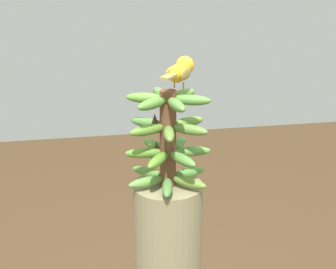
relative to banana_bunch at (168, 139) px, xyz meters
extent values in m
cylinder|color=brown|center=(0.00, 0.00, 0.00)|extent=(0.05, 0.05, 0.31)
ellipsoid|color=olive|center=(-0.06, 0.05, -0.13)|extent=(0.11, 0.11, 0.03)
ellipsoid|color=#4D8436|center=(-0.07, -0.02, -0.13)|extent=(0.13, 0.07, 0.03)
ellipsoid|color=#5B8C33|center=(-0.02, -0.07, -0.13)|extent=(0.06, 0.13, 0.03)
ellipsoid|color=#518032|center=(0.06, -0.05, -0.13)|extent=(0.11, 0.11, 0.03)
ellipsoid|color=#5A883C|center=(0.07, 0.02, -0.13)|extent=(0.13, 0.07, 0.03)
ellipsoid|color=#4B7B3A|center=(0.01, 0.08, -0.13)|extent=(0.06, 0.13, 0.03)
ellipsoid|color=#548839|center=(-0.08, 0.01, -0.04)|extent=(0.12, 0.04, 0.03)
ellipsoid|color=#4A8937|center=(-0.04, -0.06, -0.04)|extent=(0.10, 0.12, 0.03)
ellipsoid|color=#4E8931|center=(0.03, -0.07, -0.04)|extent=(0.08, 0.12, 0.03)
ellipsoid|color=#53802A|center=(0.07, -0.01, -0.04)|extent=(0.12, 0.04, 0.03)
ellipsoid|color=#588B29|center=(0.04, 0.06, -0.04)|extent=(0.10, 0.12, 0.03)
ellipsoid|color=#528639|center=(-0.03, 0.07, -0.04)|extent=(0.08, 0.12, 0.03)
ellipsoid|color=#547E2B|center=(0.07, 0.03, 0.04)|extent=(0.13, 0.08, 0.03)
ellipsoid|color=olive|center=(0.01, 0.07, 0.04)|extent=(0.05, 0.13, 0.03)
ellipsoid|color=#5B7C37|center=(-0.06, 0.05, 0.04)|extent=(0.12, 0.10, 0.03)
ellipsoid|color=#5D8C30|center=(-0.07, -0.03, 0.04)|extent=(0.13, 0.08, 0.03)
ellipsoid|color=#4C7A39|center=(-0.01, -0.07, 0.04)|extent=(0.05, 0.13, 0.03)
ellipsoid|color=#4E7E38|center=(0.06, -0.04, 0.04)|extent=(0.12, 0.10, 0.03)
ellipsoid|color=#508537|center=(-0.07, 0.03, 0.13)|extent=(0.13, 0.07, 0.03)
ellipsoid|color=#5B8E39|center=(-0.06, -0.04, 0.13)|extent=(0.12, 0.10, 0.03)
ellipsoid|color=#517D38|center=(0.01, -0.07, 0.13)|extent=(0.05, 0.13, 0.03)
ellipsoid|color=#568D30|center=(0.06, -0.02, 0.13)|extent=(0.13, 0.07, 0.03)
ellipsoid|color=#548533|center=(0.05, 0.04, 0.13)|extent=(0.12, 0.10, 0.03)
ellipsoid|color=#527F37|center=(-0.01, 0.07, 0.13)|extent=(0.05, 0.13, 0.03)
cone|color=#4C2D1E|center=(0.04, -0.01, 0.05)|extent=(0.04, 0.04, 0.06)
cone|color=brown|center=(0.03, -0.03, -0.04)|extent=(0.04, 0.04, 0.06)
cylinder|color=#C68933|center=(-0.05, -0.01, 0.17)|extent=(0.01, 0.01, 0.02)
cylinder|color=#C68933|center=(-0.03, -0.03, 0.17)|extent=(0.00, 0.01, 0.02)
ellipsoid|color=orange|center=(-0.04, -0.02, 0.20)|extent=(0.10, 0.12, 0.06)
ellipsoid|color=olive|center=(-0.06, 0.00, 0.20)|extent=(0.05, 0.07, 0.03)
ellipsoid|color=olive|center=(-0.02, -0.03, 0.20)|extent=(0.05, 0.07, 0.03)
cube|color=olive|center=(0.01, 0.05, 0.21)|extent=(0.06, 0.06, 0.01)
sphere|color=gold|center=(-0.07, -0.06, 0.22)|extent=(0.06, 0.06, 0.06)
sphere|color=black|center=(-0.05, -0.08, 0.22)|extent=(0.01, 0.01, 0.01)
cone|color=orange|center=(-0.09, -0.09, 0.22)|extent=(0.03, 0.03, 0.02)
camera|label=1|loc=(0.25, 1.35, 0.49)|focal=50.12mm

